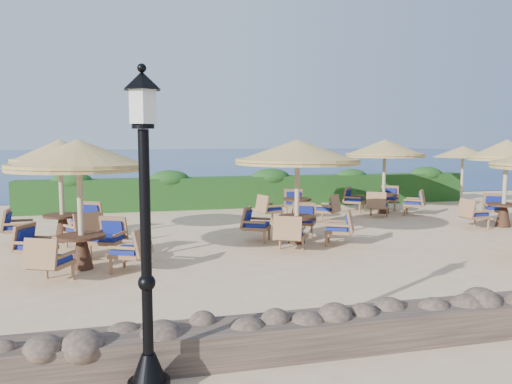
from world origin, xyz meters
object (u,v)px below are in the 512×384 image
Objects in this scene: cafe_set_1 at (297,169)px; cafe_set_4 at (297,164)px; cafe_set_6 at (506,170)px; extra_parasol at (463,152)px; cafe_set_3 at (61,172)px; lamp_post at (146,249)px; cafe_set_5 at (384,163)px; cafe_set_0 at (79,180)px.

cafe_set_4 is at bearing 71.11° from cafe_set_1.
cafe_set_4 is 6.34m from cafe_set_6.
cafe_set_4 reaches higher than extra_parasol.
cafe_set_1 is 6.10m from cafe_set_3.
cafe_set_6 is at bearing 35.19° from lamp_post.
cafe_set_5 is (4.74, 4.22, -0.09)m from cafe_set_1.
cafe_set_3 and cafe_set_4 have the same top height.
cafe_set_1 is at bearing 60.08° from lamp_post.
cafe_set_1 and cafe_set_3 have the same top height.
cafe_set_3 is at bearing -165.07° from cafe_set_4.
cafe_set_3 is at bearing 102.27° from lamp_post.
lamp_post is at bearing -144.81° from cafe_set_6.
lamp_post is at bearing -119.92° from cafe_set_1.
cafe_set_3 is (-1.88, 8.62, 0.26)m from lamp_post.
extra_parasol is at bearing 43.60° from lamp_post.
cafe_set_6 is (12.75, -0.96, -0.07)m from cafe_set_3.
cafe_set_4 is (1.24, 3.61, -0.07)m from cafe_set_1.
cafe_set_6 is (12.01, 2.13, -0.08)m from cafe_set_0.
cafe_set_3 is 10.88m from cafe_set_5.
cafe_set_4 is 0.97× the size of cafe_set_5.
cafe_set_0 reaches higher than extra_parasol.
lamp_post reaches higher than cafe_set_1.
cafe_set_0 is (-1.13, 5.54, 0.28)m from lamp_post.
cafe_set_3 is (-5.85, 1.72, -0.10)m from cafe_set_1.
lamp_post is 8.83m from cafe_set_3.
cafe_set_1 is (3.97, 6.90, 0.36)m from lamp_post.
lamp_post is 1.18× the size of cafe_set_5.
cafe_set_5 is 1.01× the size of cafe_set_6.
cafe_set_5 is (9.85, 5.58, -0.00)m from cafe_set_0.
cafe_set_1 is at bearing -149.42° from extra_parasol.
cafe_set_6 is (6.90, 0.77, -0.16)m from cafe_set_1.
cafe_set_3 is at bearing 163.58° from cafe_set_1.
cafe_set_5 is (10.59, 2.50, 0.01)m from cafe_set_3.
cafe_set_6 reaches higher than extra_parasol.
extra_parasol is 7.55m from cafe_set_4.
lamp_post reaches higher than cafe_set_5.
cafe_set_0 and cafe_set_6 have the same top height.
cafe_set_5 and cafe_set_6 have the same top height.
lamp_post reaches higher than cafe_set_3.
cafe_set_1 is 6.35m from cafe_set_5.
cafe_set_3 is 0.99× the size of cafe_set_5.
cafe_set_3 is (-14.48, -3.38, -0.35)m from extra_parasol.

